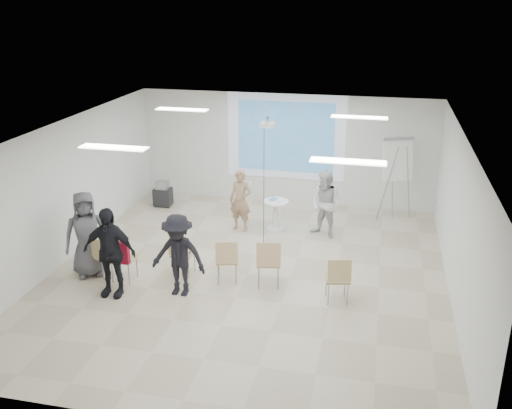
% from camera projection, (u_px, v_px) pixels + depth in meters
% --- Properties ---
extents(floor, '(8.00, 9.00, 0.10)m').
position_uv_depth(floor, '(248.00, 276.00, 11.82)').
color(floor, beige).
rests_on(floor, ground).
extents(ceiling, '(8.00, 9.00, 0.10)m').
position_uv_depth(ceiling, '(247.00, 129.00, 10.74)').
color(ceiling, white).
rests_on(ceiling, wall_back).
extents(wall_back, '(8.00, 0.10, 3.00)m').
position_uv_depth(wall_back, '(286.00, 149.00, 15.44)').
color(wall_back, silver).
rests_on(wall_back, floor).
extents(wall_left, '(0.10, 9.00, 3.00)m').
position_uv_depth(wall_left, '(62.00, 192.00, 12.10)').
color(wall_left, silver).
rests_on(wall_left, floor).
extents(wall_right, '(0.10, 9.00, 3.00)m').
position_uv_depth(wall_right, '(462.00, 223.00, 10.45)').
color(wall_right, silver).
rests_on(wall_right, floor).
extents(projection_halo, '(3.20, 0.01, 2.30)m').
position_uv_depth(projection_halo, '(286.00, 137.00, 15.26)').
color(projection_halo, silver).
rests_on(projection_halo, wall_back).
extents(projection_image, '(2.60, 0.01, 1.90)m').
position_uv_depth(projection_image, '(286.00, 137.00, 15.24)').
color(projection_image, teal).
rests_on(projection_image, wall_back).
extents(pedestal_table, '(0.68, 0.68, 0.77)m').
position_uv_depth(pedestal_table, '(276.00, 213.00, 13.90)').
color(pedestal_table, white).
rests_on(pedestal_table, floor).
extents(player_left, '(0.69, 0.52, 1.72)m').
position_uv_depth(player_left, '(240.00, 197.00, 13.73)').
color(player_left, tan).
rests_on(player_left, floor).
extents(player_right, '(1.08, 1.00, 1.79)m').
position_uv_depth(player_right, '(326.00, 201.00, 13.35)').
color(player_right, silver).
rests_on(player_right, floor).
extents(controller_left, '(0.05, 0.12, 0.04)m').
position_uv_depth(controller_left, '(250.00, 183.00, 13.83)').
color(controller_left, white).
rests_on(controller_left, player_left).
extents(controller_right, '(0.08, 0.12, 0.04)m').
position_uv_depth(controller_right, '(320.00, 184.00, 13.51)').
color(controller_right, white).
rests_on(controller_right, player_right).
extents(chair_far_left, '(0.55, 0.56, 0.87)m').
position_uv_depth(chair_far_left, '(100.00, 253.00, 11.56)').
color(chair_far_left, tan).
rests_on(chair_far_left, floor).
extents(chair_left_mid, '(0.46, 0.50, 0.96)m').
position_uv_depth(chair_left_mid, '(121.00, 256.00, 11.29)').
color(chair_left_mid, tan).
rests_on(chair_left_mid, floor).
extents(chair_left_inner, '(0.45, 0.48, 0.91)m').
position_uv_depth(chair_left_inner, '(182.00, 251.00, 11.57)').
color(chair_left_inner, tan).
rests_on(chair_left_inner, floor).
extents(chair_center, '(0.54, 0.56, 0.93)m').
position_uv_depth(chair_center, '(227.00, 258.00, 11.27)').
color(chair_center, tan).
rests_on(chair_center, floor).
extents(chair_right_inner, '(0.56, 0.59, 1.01)m').
position_uv_depth(chair_right_inner, '(269.00, 260.00, 11.08)').
color(chair_right_inner, tan).
rests_on(chair_right_inner, floor).
extents(chair_right_far, '(0.53, 0.55, 0.94)m').
position_uv_depth(chair_right_far, '(338.00, 276.00, 10.52)').
color(chair_right_far, tan).
rests_on(chair_right_far, floor).
extents(red_jacket, '(0.47, 0.12, 0.45)m').
position_uv_depth(red_jacket, '(118.00, 252.00, 11.11)').
color(red_jacket, maroon).
rests_on(red_jacket, chair_left_mid).
extents(laptop, '(0.35, 0.26, 0.03)m').
position_uv_depth(laptop, '(183.00, 252.00, 11.68)').
color(laptop, black).
rests_on(laptop, chair_left_inner).
extents(audience_left, '(1.19, 0.72, 2.04)m').
position_uv_depth(audience_left, '(109.00, 246.00, 10.67)').
color(audience_left, black).
rests_on(audience_left, floor).
extents(audience_mid, '(1.23, 0.71, 1.86)m').
position_uv_depth(audience_mid, '(178.00, 250.00, 10.71)').
color(audience_mid, black).
rests_on(audience_mid, floor).
extents(audience_outer, '(1.17, 1.07, 2.01)m').
position_uv_depth(audience_outer, '(86.00, 229.00, 11.46)').
color(audience_outer, '#58575C').
rests_on(audience_outer, floor).
extents(flipchart_easel, '(0.87, 0.69, 2.14)m').
position_uv_depth(flipchart_easel, '(398.00, 160.00, 14.15)').
color(flipchart_easel, gray).
rests_on(flipchart_easel, floor).
extents(av_cart, '(0.47, 0.38, 0.70)m').
position_uv_depth(av_cart, '(163.00, 195.00, 15.49)').
color(av_cart, black).
rests_on(av_cart, floor).
extents(ceiling_projector, '(0.30, 0.25, 3.00)m').
position_uv_depth(ceiling_projector, '(268.00, 131.00, 12.21)').
color(ceiling_projector, white).
rests_on(ceiling_projector, ceiling).
extents(fluor_panel_nw, '(1.20, 0.30, 0.02)m').
position_uv_depth(fluor_panel_nw, '(182.00, 109.00, 13.00)').
color(fluor_panel_nw, white).
rests_on(fluor_panel_nw, ceiling).
extents(fluor_panel_ne, '(1.20, 0.30, 0.02)m').
position_uv_depth(fluor_panel_ne, '(359.00, 117.00, 12.19)').
color(fluor_panel_ne, white).
rests_on(fluor_panel_ne, ceiling).
extents(fluor_panel_sw, '(1.20, 0.30, 0.02)m').
position_uv_depth(fluor_panel_sw, '(114.00, 147.00, 9.80)').
color(fluor_panel_sw, white).
rests_on(fluor_panel_sw, ceiling).
extents(fluor_panel_se, '(1.20, 0.30, 0.02)m').
position_uv_depth(fluor_panel_se, '(348.00, 161.00, 8.98)').
color(fluor_panel_se, white).
rests_on(fluor_panel_se, ceiling).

